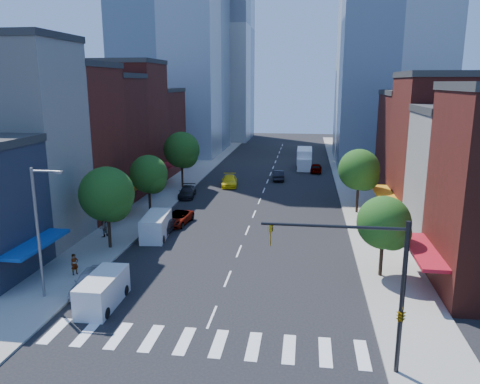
# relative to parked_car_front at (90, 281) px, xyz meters

# --- Properties ---
(ground) EXTENTS (220.00, 220.00, 0.00)m
(ground) POSITION_rel_parked_car_front_xyz_m (9.34, -2.55, -0.77)
(ground) COLOR black
(ground) RESTS_ON ground
(sidewalk_left) EXTENTS (5.00, 120.00, 0.15)m
(sidewalk_left) POSITION_rel_parked_car_front_xyz_m (-3.16, 37.45, -0.70)
(sidewalk_left) COLOR gray
(sidewalk_left) RESTS_ON ground
(sidewalk_right) EXTENTS (5.00, 120.00, 0.15)m
(sidewalk_right) POSITION_rel_parked_car_front_xyz_m (21.84, 37.45, -0.70)
(sidewalk_right) COLOR gray
(sidewalk_right) RESTS_ON ground
(crosswalk) EXTENTS (19.00, 3.00, 0.01)m
(crosswalk) POSITION_rel_parked_car_front_xyz_m (9.34, -5.55, -0.77)
(crosswalk) COLOR silver
(crosswalk) RESTS_ON ground
(bldg_left_1) EXTENTS (12.00, 8.00, 18.00)m
(bldg_left_1) POSITION_rel_parked_car_front_xyz_m (-11.66, 9.45, 8.23)
(bldg_left_1) COLOR #B8B3AA
(bldg_left_1) RESTS_ON ground
(bldg_left_2) EXTENTS (12.00, 9.00, 16.00)m
(bldg_left_2) POSITION_rel_parked_car_front_xyz_m (-11.66, 17.95, 7.23)
(bldg_left_2) COLOR #5C1A15
(bldg_left_2) RESTS_ON ground
(bldg_left_3) EXTENTS (12.00, 8.00, 15.00)m
(bldg_left_3) POSITION_rel_parked_car_front_xyz_m (-11.66, 26.45, 6.73)
(bldg_left_3) COLOR #501B14
(bldg_left_3) RESTS_ON ground
(bldg_left_4) EXTENTS (12.00, 9.00, 17.00)m
(bldg_left_4) POSITION_rel_parked_car_front_xyz_m (-11.66, 34.95, 7.73)
(bldg_left_4) COLOR #5C1A15
(bldg_left_4) RESTS_ON ground
(bldg_left_5) EXTENTS (12.00, 10.00, 13.00)m
(bldg_left_5) POSITION_rel_parked_car_front_xyz_m (-11.66, 44.45, 5.73)
(bldg_left_5) COLOR #501B14
(bldg_left_5) RESTS_ON ground
(bldg_right_2) EXTENTS (12.00, 10.00, 15.00)m
(bldg_right_2) POSITION_rel_parked_car_front_xyz_m (30.34, 21.45, 6.73)
(bldg_right_2) COLOR #5C1A15
(bldg_right_2) RESTS_ON ground
(bldg_right_3) EXTENTS (12.00, 10.00, 13.00)m
(bldg_right_3) POSITION_rel_parked_car_front_xyz_m (30.34, 31.45, 5.73)
(bldg_right_3) COLOR #501B14
(bldg_right_3) RESTS_ON ground
(tower_far_w) EXTENTS (18.00, 18.00, 56.00)m
(tower_far_w) POSITION_rel_parked_car_front_xyz_m (-8.66, 92.45, 27.23)
(tower_far_w) COLOR #9EA5AD
(tower_far_w) RESTS_ON ground
(traffic_signal) EXTENTS (7.24, 2.24, 8.00)m
(traffic_signal) POSITION_rel_parked_car_front_xyz_m (19.28, -7.05, 3.38)
(traffic_signal) COLOR black
(traffic_signal) RESTS_ON sidewalk_right
(streetlight) EXTENTS (2.25, 0.25, 9.00)m
(streetlight) POSITION_rel_parked_car_front_xyz_m (-2.47, -1.55, 4.50)
(streetlight) COLOR slate
(streetlight) RESTS_ON sidewalk_left
(tree_left_near) EXTENTS (4.80, 4.80, 7.30)m
(tree_left_near) POSITION_rel_parked_car_front_xyz_m (-2.01, 8.38, 4.09)
(tree_left_near) COLOR black
(tree_left_near) RESTS_ON sidewalk_left
(tree_left_mid) EXTENTS (4.20, 4.20, 6.65)m
(tree_left_mid) POSITION_rel_parked_car_front_xyz_m (-2.01, 19.38, 3.75)
(tree_left_mid) COLOR black
(tree_left_mid) RESTS_ON sidewalk_left
(tree_left_far) EXTENTS (5.00, 5.00, 7.75)m
(tree_left_far) POSITION_rel_parked_car_front_xyz_m (-2.01, 33.38, 4.43)
(tree_left_far) COLOR black
(tree_left_far) RESTS_ON sidewalk_left
(tree_right_near) EXTENTS (4.00, 4.00, 6.20)m
(tree_right_near) POSITION_rel_parked_car_front_xyz_m (20.99, 5.38, 3.42)
(tree_right_near) COLOR black
(tree_right_near) RESTS_ON sidewalk_right
(tree_right_far) EXTENTS (4.60, 4.60, 7.20)m
(tree_right_far) POSITION_rel_parked_car_front_xyz_m (20.99, 23.38, 4.09)
(tree_right_far) COLOR black
(tree_right_far) RESTS_ON sidewalk_right
(parked_car_front) EXTENTS (2.22, 4.68, 1.55)m
(parked_car_front) POSITION_rel_parked_car_front_xyz_m (0.00, 0.00, 0.00)
(parked_car_front) COLOR #B1B0B5
(parked_car_front) RESTS_ON ground
(parked_car_second) EXTENTS (1.49, 4.09, 1.34)m
(parked_car_second) POSITION_rel_parked_car_front_xyz_m (1.32, 13.14, -0.10)
(parked_car_second) COLOR black
(parked_car_second) RESTS_ON ground
(parked_car_third) EXTENTS (2.77, 5.07, 1.35)m
(parked_car_third) POSITION_rel_parked_car_front_xyz_m (1.81, 16.49, -0.10)
(parked_car_third) COLOR #999999
(parked_car_third) RESTS_ON ground
(parked_car_rear) EXTENTS (2.48, 4.98, 1.39)m
(parked_car_rear) POSITION_rel_parked_car_front_xyz_m (-0.16, 28.23, -0.08)
(parked_car_rear) COLOR black
(parked_car_rear) RESTS_ON ground
(cargo_van_near) EXTENTS (2.07, 4.93, 2.09)m
(cargo_van_near) POSITION_rel_parked_car_front_xyz_m (1.84, -2.11, 0.26)
(cargo_van_near) COLOR silver
(cargo_van_near) RESTS_ON ground
(cargo_van_far) EXTENTS (2.64, 5.46, 2.25)m
(cargo_van_far) POSITION_rel_parked_car_front_xyz_m (0.93, 12.06, 0.34)
(cargo_van_far) COLOR white
(cargo_van_far) RESTS_ON ground
(taxi) EXTENTS (2.84, 5.50, 1.52)m
(taxi) POSITION_rel_parked_car_front_xyz_m (4.19, 35.48, -0.01)
(taxi) COLOR yellow
(taxi) RESTS_ON ground
(traffic_car_oncoming) EXTENTS (2.13, 4.77, 1.52)m
(traffic_car_oncoming) POSITION_rel_parked_car_front_xyz_m (10.84, 40.75, -0.01)
(traffic_car_oncoming) COLOR black
(traffic_car_oncoming) RESTS_ON ground
(traffic_car_far) EXTENTS (1.98, 4.52, 1.51)m
(traffic_car_far) POSITION_rel_parked_car_front_xyz_m (16.67, 47.75, -0.02)
(traffic_car_far) COLOR #999999
(traffic_car_far) RESTS_ON ground
(box_truck) EXTENTS (2.61, 8.28, 3.33)m
(box_truck) POSITION_rel_parked_car_front_xyz_m (14.68, 51.37, 0.80)
(box_truck) COLOR white
(box_truck) RESTS_ON ground
(pedestrian_near) EXTENTS (0.65, 0.72, 1.65)m
(pedestrian_near) POSITION_rel_parked_car_front_xyz_m (-2.34, 2.29, 0.20)
(pedestrian_near) COLOR #999999
(pedestrian_near) RESTS_ON sidewalk_left
(pedestrian_far) EXTENTS (0.97, 1.06, 1.77)m
(pedestrian_far) POSITION_rel_parked_car_front_xyz_m (-3.96, 11.15, 0.26)
(pedestrian_far) COLOR #999999
(pedestrian_far) RESTS_ON sidewalk_left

